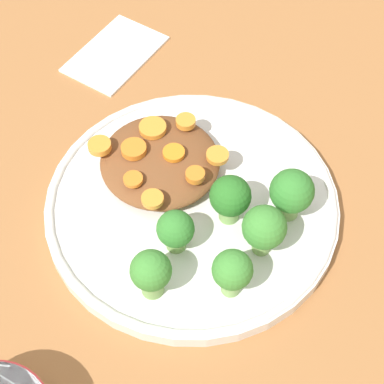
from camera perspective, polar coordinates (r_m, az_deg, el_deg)
ground_plane at (r=0.62m, az=0.00°, el=-1.61°), size 4.00×4.00×0.00m
plate at (r=0.62m, az=0.00°, el=-1.09°), size 0.28×0.28×0.02m
stew_mound at (r=0.63m, az=-2.77°, el=2.82°), size 0.12×0.12×0.02m
broccoli_floret_0 at (r=0.58m, az=8.84°, el=-0.07°), size 0.04×0.04×0.06m
broccoli_floret_1 at (r=0.58m, az=3.42°, el=-0.51°), size 0.04×0.04×0.05m
broccoli_floret_2 at (r=0.56m, az=-1.48°, el=-3.43°), size 0.03×0.03×0.05m
broccoli_floret_3 at (r=0.54m, az=-3.66°, el=-7.17°), size 0.04×0.04×0.05m
broccoli_floret_4 at (r=0.54m, az=3.60°, el=-7.07°), size 0.04×0.04×0.05m
broccoli_floret_5 at (r=0.56m, az=6.43°, el=-3.26°), size 0.04×0.04×0.06m
carrot_slice_0 at (r=0.63m, az=-3.51°, el=5.70°), size 0.03×0.03×0.01m
carrot_slice_1 at (r=0.61m, az=2.28°, el=3.26°), size 0.02×0.02×0.01m
carrot_slice_2 at (r=0.58m, az=-3.53°, el=-0.62°), size 0.02×0.02×0.00m
carrot_slice_3 at (r=0.60m, az=0.29°, el=1.52°), size 0.02×0.02×0.01m
carrot_slice_4 at (r=0.64m, az=-0.56°, el=6.28°), size 0.02×0.02×0.01m
carrot_slice_5 at (r=0.61m, az=-1.63°, el=3.50°), size 0.02×0.02×0.00m
carrot_slice_6 at (r=0.62m, az=-8.22°, el=4.09°), size 0.02×0.02×0.01m
carrot_slice_7 at (r=0.62m, az=-5.20°, el=3.82°), size 0.02×0.02×0.01m
carrot_slice_8 at (r=0.60m, az=-5.26°, el=1.14°), size 0.02×0.02×0.00m
napkin at (r=0.77m, az=-6.84°, el=12.17°), size 0.13×0.11×0.01m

